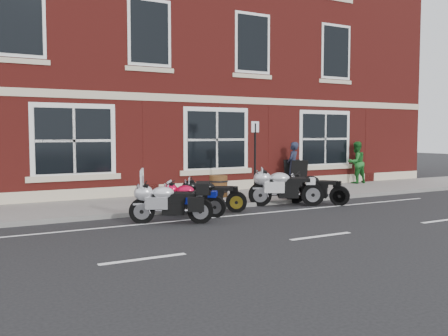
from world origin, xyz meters
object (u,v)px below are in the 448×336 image
Objects in this scene: moto_sport_red at (191,198)px; moto_sport_silver at (285,186)px; moto_sport_black at (211,195)px; moto_naked_black at (316,188)px; moto_touring_silver at (169,201)px; a_board_sign at (296,174)px; pedestrian_right at (356,162)px; pedestrian_left at (293,165)px; barrel_planter at (218,186)px; parking_sign at (255,154)px.

moto_sport_silver is at bearing -40.03° from moto_sport_red.
moto_naked_black is (3.56, -0.21, 0.02)m from moto_sport_black.
moto_sport_red is at bearing 142.26° from moto_naked_black.
a_board_sign is (6.82, 3.89, 0.11)m from moto_touring_silver.
a_board_sign is (-3.38, -0.32, -0.33)m from pedestrian_right.
pedestrian_left is 1.01× the size of pedestrian_right.
pedestrian_left is (6.76, 3.99, 0.45)m from moto_touring_silver.
moto_sport_black is 2.49× the size of barrel_planter.
a_board_sign is (5.12, 2.86, 0.16)m from moto_sport_black.
moto_sport_red is at bearing -168.74° from parking_sign.
pedestrian_right is (8.50, 3.18, 0.49)m from moto_sport_black.
parking_sign is (2.21, 1.18, 1.04)m from moto_sport_black.
moto_sport_red is 9.92m from pedestrian_right.
moto_naked_black is 0.92× the size of pedestrian_left.
pedestrian_left reaches higher than pedestrian_right.
moto_sport_red is 4.33m from moto_naked_black.
pedestrian_left reaches higher than a_board_sign.
pedestrian_right is 2.49× the size of barrel_planter.
barrel_planter is at bearing -17.06° from moto_touring_silver.
barrel_planter is 1.64m from parking_sign.
pedestrian_left reaches higher than moto_sport_silver.
pedestrian_right is 6.62m from parking_sign.
a_board_sign is 3.84m from barrel_planter.
moto_sport_black is 2.49m from barrel_planter.
a_board_sign is (5.89, 3.19, 0.18)m from moto_sport_red.
pedestrian_left reaches higher than moto_touring_silver.
a_board_sign is at bearing 14.44° from parking_sign.
barrel_planter is at bearing -3.77° from moto_sport_black.
moto_sport_black is 1.60× the size of a_board_sign.
moto_naked_black is at bearing 35.12° from pedestrian_right.
parking_sign is at bearing 42.03° from moto_sport_silver.
barrel_planter is 0.28× the size of parking_sign.
moto_sport_silver is 1.55m from parking_sign.
moto_sport_black is 1.00× the size of pedestrian_right.
pedestrian_right is at bearing -34.42° from moto_sport_silver.
parking_sign is at bearing -2.62° from pedestrian_left.
moto_touring_silver is 1.73× the size of a_board_sign.
a_board_sign reaches higher than moto_naked_black.
moto_sport_silver is 2.39m from barrel_planter.
moto_sport_black is 5.87m from a_board_sign.
moto_sport_silver is at bearing -48.88° from moto_touring_silver.
moto_sport_silver is (3.28, 0.32, 0.11)m from moto_sport_red.
pedestrian_left is 3.44m from pedestrian_right.
moto_touring_silver is at bearing 23.09° from pedestrian_right.
pedestrian_right is (4.94, 3.39, 0.47)m from moto_naked_black.
pedestrian_left is 0.71× the size of parking_sign.
moto_touring_silver reaches higher than moto_sport_silver.
moto_sport_black is at bearing 117.40° from moto_sport_silver.
a_board_sign reaches higher than barrel_planter.
parking_sign reaches higher than moto_sport_silver.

